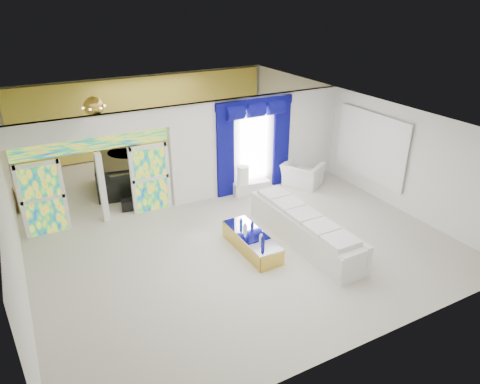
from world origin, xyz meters
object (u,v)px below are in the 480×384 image
white_sofa (304,230)px  grand_piano (121,174)px  coffee_table (252,242)px  console_table (251,187)px  armchair (302,174)px

white_sofa → grand_piano: grand_piano is taller
white_sofa → coffee_table: (-1.35, 0.30, -0.15)m
coffee_table → white_sofa: bearing=-12.5°
coffee_table → grand_piano: (-1.88, 5.18, 0.30)m
console_table → grand_piano: 4.19m
console_table → grand_piano: grand_piano is taller
coffee_table → armchair: 4.33m
coffee_table → armchair: (3.41, 2.67, 0.17)m
white_sofa → console_table: white_sofa is taller
armchair → grand_piano: grand_piano is taller
white_sofa → console_table: bearing=83.6°
console_table → armchair: size_ratio=0.98×
armchair → white_sofa: bearing=114.6°
grand_piano → console_table: bearing=-22.3°
armchair → grand_piano: (-5.30, 2.51, 0.13)m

